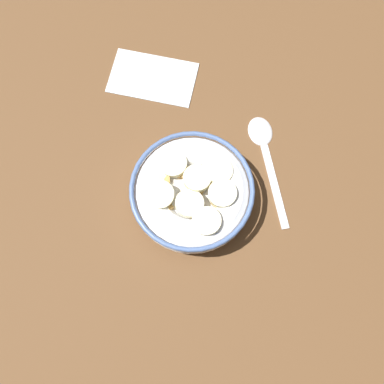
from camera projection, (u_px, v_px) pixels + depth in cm
name	position (u px, v px, depth cm)	size (l,w,h in cm)	color
ground_plane	(192.00, 200.00, 53.05)	(116.22, 116.22, 2.00)	brown
cereal_bowl	(192.00, 193.00, 49.65)	(15.28, 15.28, 5.16)	white
spoon	(264.00, 145.00, 53.82)	(11.23, 14.23, 0.80)	silver
folded_napkin	(153.00, 77.00, 56.89)	(12.14, 7.28, 0.30)	silver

